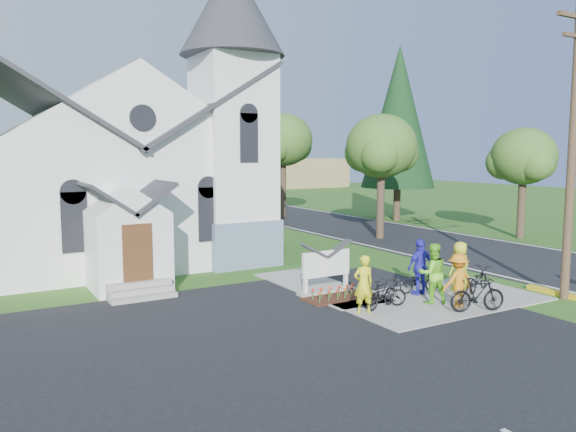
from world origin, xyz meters
TOP-DOWN VIEW (x-y plane):
  - ground at (0.00, 0.00)m, footprint 120.00×120.00m
  - parking_lot at (-7.00, -2.00)m, footprint 20.00×16.00m
  - road at (10.00, 15.00)m, footprint 8.00×90.00m
  - sidewalk at (1.50, 0.50)m, footprint 7.00×4.00m
  - church at (-5.48, 12.48)m, footprint 12.35×12.00m
  - church_sign at (-1.20, 3.20)m, footprint 2.20×0.40m
  - flower_bed at (-1.20, 2.30)m, footprint 2.60×1.10m
  - utility_pole at (5.36, -1.50)m, footprint 3.45×0.28m
  - tree_road_near at (8.50, 12.00)m, footprint 4.00×4.00m
  - tree_road_mid at (9.00, 24.00)m, footprint 4.40×4.40m
  - tree_road_far at (15.50, 8.00)m, footprint 3.60×3.60m
  - conifer at (15.00, 18.00)m, footprint 5.20×5.20m
  - distant_hills at (3.36, 56.33)m, footprint 61.00×10.00m
  - cyclist_0 at (-1.70, 0.45)m, footprint 0.72×0.55m
  - bike_0 at (-0.76, 0.66)m, footprint 1.70×0.95m
  - cyclist_1 at (0.94, 0.24)m, footprint 1.15×1.02m
  - bike_1 at (-0.89, 0.58)m, footprint 1.58×0.87m
  - cyclist_2 at (1.37, 1.24)m, footprint 1.15×0.52m
  - bike_2 at (1.50, 1.43)m, footprint 1.62×0.82m
  - cyclist_3 at (1.25, -0.55)m, footprint 1.16×0.73m
  - bike_3 at (1.41, -1.20)m, footprint 1.85×1.08m
  - cyclist_4 at (2.94, 0.92)m, footprint 0.86×0.56m
  - bike_4 at (3.41, 0.51)m, footprint 1.74×1.15m

SIDE VIEW (x-z plane):
  - ground at x=0.00m, z-range 0.00..0.00m
  - parking_lot at x=-7.00m, z-range 0.00..0.02m
  - road at x=10.00m, z-range 0.00..0.02m
  - sidewalk at x=1.50m, z-range 0.00..0.05m
  - flower_bed at x=-1.20m, z-range 0.00..0.07m
  - bike_2 at x=1.50m, z-range 0.05..0.86m
  - bike_0 at x=-0.76m, z-range 0.05..0.90m
  - bike_4 at x=3.41m, z-range 0.05..0.91m
  - bike_1 at x=-0.89m, z-range 0.05..0.97m
  - bike_3 at x=1.41m, z-range 0.05..1.12m
  - cyclist_3 at x=1.25m, z-range 0.05..1.77m
  - cyclist_4 at x=2.94m, z-range 0.05..1.80m
  - cyclist_0 at x=-1.70m, z-range 0.05..1.84m
  - cyclist_2 at x=1.37m, z-range 0.05..1.99m
  - cyclist_1 at x=0.94m, z-range 0.05..2.00m
  - church_sign at x=-1.20m, z-range 0.18..1.88m
  - distant_hills at x=3.36m, z-range -0.63..4.97m
  - tree_road_far at x=15.50m, z-range 1.48..7.78m
  - tree_road_near at x=8.50m, z-range 1.68..8.73m
  - church at x=-5.48m, z-range -1.25..11.75m
  - utility_pole at x=5.36m, z-range 0.40..10.40m
  - tree_road_mid at x=9.00m, z-range 1.88..9.68m
  - conifer at x=15.00m, z-range 1.19..13.59m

